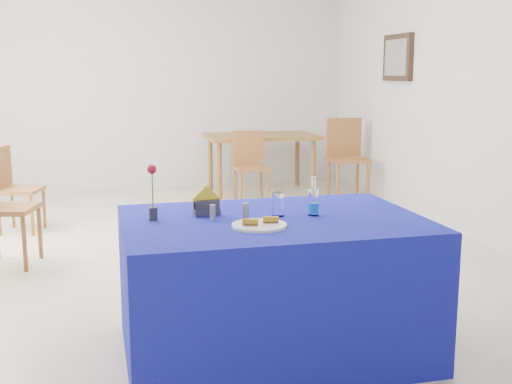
# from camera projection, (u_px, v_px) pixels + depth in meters

# --- Properties ---
(floor) EXTENTS (7.00, 7.00, 0.00)m
(floor) POSITION_uv_depth(u_px,v_px,m) (208.00, 256.00, 5.42)
(floor) COLOR beige
(floor) RESTS_ON ground
(room_shell) EXTENTS (7.00, 7.00, 7.00)m
(room_shell) POSITION_uv_depth(u_px,v_px,m) (206.00, 45.00, 5.10)
(room_shell) COLOR silver
(room_shell) RESTS_ON ground
(picture_frame) EXTENTS (0.06, 0.64, 0.52)m
(picture_frame) POSITION_uv_depth(u_px,v_px,m) (398.00, 58.00, 7.23)
(picture_frame) COLOR black
(picture_frame) RESTS_ON room_shell
(picture_art) EXTENTS (0.02, 0.52, 0.40)m
(picture_art) POSITION_uv_depth(u_px,v_px,m) (396.00, 58.00, 7.22)
(picture_art) COLOR #998C66
(picture_art) RESTS_ON room_shell
(plate) EXTENTS (0.28, 0.28, 0.01)m
(plate) POSITION_uv_depth(u_px,v_px,m) (259.00, 225.00, 3.23)
(plate) COLOR white
(plate) RESTS_ON blue_table
(drinking_glass) EXTENTS (0.07, 0.07, 0.13)m
(drinking_glass) POSITION_uv_depth(u_px,v_px,m) (278.00, 204.00, 3.48)
(drinking_glass) COLOR white
(drinking_glass) RESTS_ON blue_table
(salt_shaker) EXTENTS (0.03, 0.03, 0.08)m
(salt_shaker) POSITION_uv_depth(u_px,v_px,m) (213.00, 213.00, 3.37)
(salt_shaker) COLOR gray
(salt_shaker) RESTS_ON blue_table
(pepper_shaker) EXTENTS (0.03, 0.03, 0.08)m
(pepper_shaker) POSITION_uv_depth(u_px,v_px,m) (246.00, 211.00, 3.41)
(pepper_shaker) COLOR slate
(pepper_shaker) RESTS_ON blue_table
(blue_table) EXTENTS (1.60, 1.10, 0.76)m
(blue_table) POSITION_uv_depth(u_px,v_px,m) (273.00, 285.00, 3.51)
(blue_table) COLOR #0F118D
(blue_table) RESTS_ON floor
(water_bottle) EXTENTS (0.06, 0.06, 0.21)m
(water_bottle) POSITION_uv_depth(u_px,v_px,m) (313.00, 202.00, 3.49)
(water_bottle) COLOR white
(water_bottle) RESTS_ON blue_table
(napkin_holder) EXTENTS (0.16, 0.08, 0.17)m
(napkin_holder) POSITION_uv_depth(u_px,v_px,m) (207.00, 207.00, 3.49)
(napkin_holder) COLOR #3C3C41
(napkin_holder) RESTS_ON blue_table
(rose_vase) EXTENTS (0.05, 0.05, 0.30)m
(rose_vase) POSITION_uv_depth(u_px,v_px,m) (153.00, 193.00, 3.36)
(rose_vase) COLOR #27272C
(rose_vase) RESTS_ON blue_table
(oak_table) EXTENTS (1.41, 0.92, 0.76)m
(oak_table) POSITION_uv_depth(u_px,v_px,m) (261.00, 140.00, 8.23)
(oak_table) COLOR brown
(oak_table) RESTS_ON floor
(chair_bg_left) EXTENTS (0.38, 0.38, 0.85)m
(chair_bg_left) POSITION_uv_depth(u_px,v_px,m) (250.00, 162.00, 7.61)
(chair_bg_left) COLOR #9A622C
(chair_bg_left) RESTS_ON floor
(chair_bg_right) EXTENTS (0.47, 0.47, 0.98)m
(chair_bg_right) POSITION_uv_depth(u_px,v_px,m) (346.00, 152.00, 7.88)
(chair_bg_right) COLOR #9A622C
(chair_bg_right) RESTS_ON floor
(chair_win_b) EXTENTS (0.46, 0.46, 0.83)m
(chair_win_b) POSITION_uv_depth(u_px,v_px,m) (12.00, 183.00, 6.19)
(chair_win_b) COLOR #9A622C
(chair_win_b) RESTS_ON floor
(banana_pieces) EXTENTS (0.20, 0.08, 0.03)m
(banana_pieces) POSITION_uv_depth(u_px,v_px,m) (261.00, 221.00, 3.23)
(banana_pieces) COLOR yellow
(banana_pieces) RESTS_ON plate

